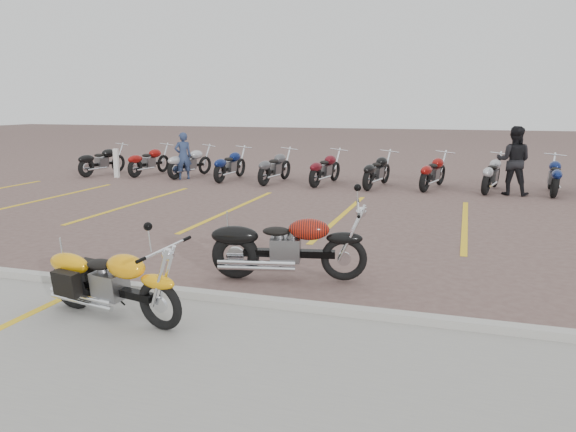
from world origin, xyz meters
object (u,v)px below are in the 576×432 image
object	(u,v)px
flame_cruiser	(285,249)
person_b	(514,161)
person_a	(183,156)
bollard	(116,163)
yellow_cruiser	(112,284)

from	to	relation	value
flame_cruiser	person_b	xyz separation A→B (m)	(3.69, 9.32, 0.50)
person_b	flame_cruiser	bearing A→B (deg)	77.19
person_a	bollard	xyz separation A→B (m)	(-2.41, -0.33, -0.29)
yellow_cruiser	person_a	bearing A→B (deg)	126.32
yellow_cruiser	person_a	world-z (taller)	person_a
flame_cruiser	person_a	distance (m)	11.66
person_b	bollard	bearing A→B (deg)	9.28
person_b	bollard	xyz separation A→B (m)	(-12.81, -0.11, -0.46)
person_a	bollard	bearing A→B (deg)	-33.05
flame_cruiser	bollard	size ratio (longest dim) A/B	2.24
flame_cruiser	person_a	xyz separation A→B (m)	(-6.70, 9.54, 0.33)
flame_cruiser	person_a	world-z (taller)	person_a
bollard	person_b	bearing A→B (deg)	0.51
yellow_cruiser	flame_cruiser	world-z (taller)	flame_cruiser
yellow_cruiser	flame_cruiser	xyz separation A→B (m)	(1.50, 2.04, 0.04)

